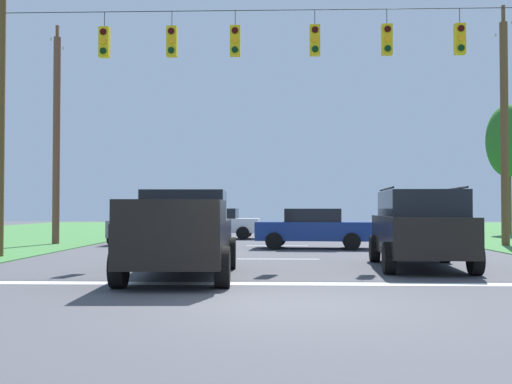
% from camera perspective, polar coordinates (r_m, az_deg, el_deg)
% --- Properties ---
extents(ground_plane, '(120.00, 120.00, 0.00)m').
position_cam_1_polar(ground_plane, '(9.97, 2.27, -10.40)').
color(ground_plane, '#47474C').
extents(stop_bar_stripe, '(14.64, 0.45, 0.01)m').
position_cam_1_polar(stop_bar_stripe, '(12.48, 2.19, -8.58)').
color(stop_bar_stripe, white).
rests_on(stop_bar_stripe, ground).
extents(lane_dash_0, '(2.50, 0.15, 0.01)m').
position_cam_1_polar(lane_dash_0, '(18.45, 2.08, -6.29)').
color(lane_dash_0, white).
rests_on(lane_dash_0, ground).
extents(lane_dash_1, '(2.50, 0.15, 0.01)m').
position_cam_1_polar(lane_dash_1, '(24.95, 2.02, -5.04)').
color(lane_dash_1, white).
rests_on(lane_dash_1, ground).
extents(lane_dash_2, '(2.50, 0.15, 0.01)m').
position_cam_1_polar(lane_dash_2, '(31.93, 1.98, -4.27)').
color(lane_dash_2, white).
rests_on(lane_dash_2, ground).
extents(lane_dash_3, '(2.50, 0.15, 0.01)m').
position_cam_1_polar(lane_dash_3, '(38.64, 1.96, -3.79)').
color(lane_dash_3, white).
rests_on(lane_dash_3, ground).
extents(lane_dash_4, '(2.50, 0.15, 0.01)m').
position_cam_1_polar(lane_dash_4, '(46.05, 1.94, -3.43)').
color(lane_dash_4, white).
rests_on(lane_dash_4, ground).
extents(overhead_signal_span, '(17.37, 0.31, 8.28)m').
position_cam_1_polar(overhead_signal_span, '(19.08, 1.56, 8.26)').
color(overhead_signal_span, brown).
rests_on(overhead_signal_span, ground).
extents(pickup_truck, '(2.44, 5.47, 1.95)m').
position_cam_1_polar(pickup_truck, '(13.78, -6.90, -3.89)').
color(pickup_truck, black).
rests_on(pickup_truck, ground).
extents(suv_black, '(2.45, 4.91, 2.05)m').
position_cam_1_polar(suv_black, '(16.21, 15.07, -3.16)').
color(suv_black, black).
rests_on(suv_black, ground).
extents(distant_car_crossing_white, '(4.37, 2.15, 1.52)m').
position_cam_1_polar(distant_car_crossing_white, '(30.74, -3.73, -2.91)').
color(distant_car_crossing_white, silver).
rests_on(distant_car_crossing_white, ground).
extents(distant_car_oncoming, '(4.43, 2.30, 1.52)m').
position_cam_1_polar(distant_car_oncoming, '(23.32, 5.38, -3.35)').
color(distant_car_oncoming, navy).
rests_on(distant_car_oncoming, ground).
extents(distant_car_far_parked, '(2.31, 4.44, 1.52)m').
position_cam_1_polar(distant_car_far_parked, '(27.24, -10.55, -3.07)').
color(distant_car_far_parked, slate).
rests_on(distant_car_far_parked, ground).
extents(utility_pole_mid_right, '(0.32, 1.84, 9.84)m').
position_cam_1_polar(utility_pole_mid_right, '(26.88, 22.25, 5.39)').
color(utility_pole_mid_right, brown).
rests_on(utility_pole_mid_right, ground).
extents(utility_pole_near_left, '(0.30, 1.53, 9.35)m').
position_cam_1_polar(utility_pole_near_left, '(27.34, -18.18, 4.90)').
color(utility_pole_near_left, brown).
rests_on(utility_pole_near_left, ground).
extents(tree_roadside_right, '(2.51, 2.51, 7.65)m').
position_cam_1_polar(tree_roadside_right, '(38.95, 22.52, 4.38)').
color(tree_roadside_right, brown).
rests_on(tree_roadside_right, ground).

